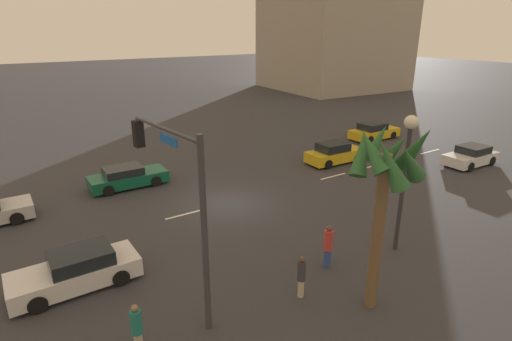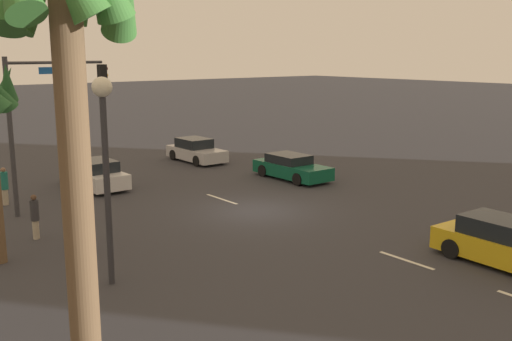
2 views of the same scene
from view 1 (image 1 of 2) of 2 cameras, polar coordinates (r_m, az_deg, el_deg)
ground_plane at (r=22.45m, az=-3.88°, el=-4.60°), size 220.00×220.00×0.00m
lane_stripe_0 at (r=34.42m, az=23.22°, el=2.47°), size 2.34×0.14×0.01m
lane_stripe_1 at (r=29.79m, az=16.71°, el=0.76°), size 2.22×0.14×0.01m
lane_stripe_2 at (r=26.81m, az=10.76°, el=-0.81°), size 2.11×0.14×0.01m
lane_stripe_3 at (r=21.47m, az=-9.71°, el=-6.01°), size 2.32×0.14×0.01m
car_0 at (r=29.39m, az=10.97°, el=2.36°), size 4.35×1.98×1.47m
car_1 at (r=25.67m, az=-17.59°, el=-0.90°), size 4.55×1.95×1.28m
car_2 at (r=32.12m, az=27.88°, el=1.79°), size 4.10×2.05×1.35m
car_3 at (r=36.56m, az=16.17°, el=5.27°), size 4.54×2.02×1.42m
car_5 at (r=16.81m, az=-23.84°, el=-12.73°), size 4.53×1.96×1.40m
traffic_signal at (r=13.01m, az=-10.85°, el=-2.68°), size 0.70×4.54×6.41m
streetlamp at (r=17.44m, az=20.36°, el=1.65°), size 0.56×0.56×5.91m
pedestrian_0 at (r=14.89m, az=6.38°, el=-14.43°), size 0.36×0.36×1.63m
pedestrian_1 at (r=13.14m, az=-16.36°, el=-20.39°), size 0.35×0.35×1.67m
pedestrian_2 at (r=16.66m, az=10.07°, el=-10.28°), size 0.52×0.52×1.82m
palm_tree_0 at (r=13.12m, az=17.92°, el=-0.11°), size 2.63×2.43×6.55m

